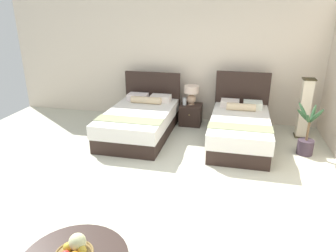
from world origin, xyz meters
The scene contains 9 objects.
ground_plane centered at (0.00, 0.00, -0.01)m, with size 9.20×10.06×0.02m, color beige.
wall_back centered at (0.00, 3.23, 1.39)m, with size 9.20×0.12×2.79m, color beige.
bed_near_window centered at (-1.02, 1.90, 0.31)m, with size 1.31×2.16×1.15m.
bed_near_corner centered at (1.02, 1.90, 0.32)m, with size 1.16×2.07×1.26m.
nightstand centered at (-0.08, 2.77, 0.23)m, with size 0.49×0.49×0.47m.
table_lamp centered at (-0.08, 2.79, 0.74)m, with size 0.33×0.33×0.44m.
vase centered at (-0.22, 2.73, 0.55)m, with size 0.09×0.09×0.16m.
floor_lamp_corner centered at (2.29, 2.54, 0.62)m, with size 0.24×0.24×1.24m.
potted_palm centered at (2.22, 1.67, 0.30)m, with size 0.48×0.59×0.94m.
Camera 1 is at (0.89, -3.94, 2.55)m, focal length 33.13 mm.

